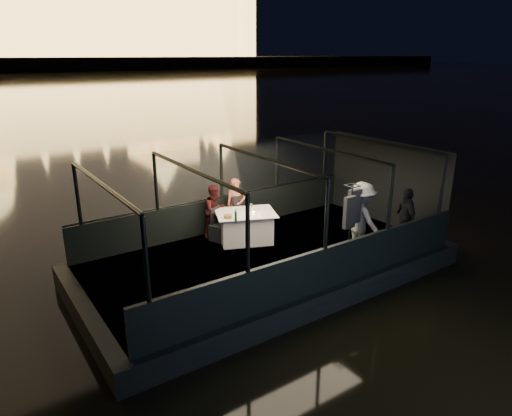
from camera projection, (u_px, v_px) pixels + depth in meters
boat_hull at (265, 274)px, 10.89m from camera, size 8.60×4.40×1.00m
boat_deck at (266, 255)px, 10.74m from camera, size 8.00×4.00×0.04m
gunwale_port at (222, 213)px, 12.15m from camera, size 8.00×0.08×0.90m
gunwale_starboard at (324, 269)px, 9.02m from camera, size 8.00×0.08×0.90m
cabin_glass_port at (221, 172)px, 11.79m from camera, size 8.00×0.02×1.40m
cabin_glass_starboard at (327, 214)px, 8.65m from camera, size 8.00×0.02×1.40m
cabin_roof_glass at (266, 159)px, 9.99m from camera, size 8.00×4.00×0.02m
end_wall_fore at (86, 248)px, 8.23m from camera, size 0.02×4.00×2.30m
end_wall_aft at (385, 182)px, 12.49m from camera, size 0.02×4.00×2.30m
canopy_ribs at (266, 208)px, 10.36m from camera, size 8.00×4.00×2.30m
dining_table_central at (246, 227)px, 11.39m from camera, size 1.74×1.52×0.77m
chair_port_left at (219, 223)px, 11.45m from camera, size 0.50×0.50×0.82m
chair_port_right at (244, 217)px, 11.85m from camera, size 0.51×0.51×0.99m
coat_stand at (350, 224)px, 10.09m from camera, size 0.63×0.57×1.85m
person_woman_coral at (236, 204)px, 11.93m from camera, size 0.61×0.51×1.44m
person_man_maroon at (215, 209)px, 11.59m from camera, size 0.72×0.60×1.37m
passenger_stripe at (361, 220)px, 10.49m from camera, size 0.66×1.15×1.76m
passenger_dark at (406, 214)px, 10.88m from camera, size 0.73×0.96×1.50m
wine_bottle at (236, 215)px, 10.66m from camera, size 0.07×0.07×0.28m
bread_basket at (228, 217)px, 10.87m from camera, size 0.22×0.22×0.08m
amber_candle at (253, 213)px, 11.12m from camera, size 0.06×0.06×0.07m
plate_near at (265, 215)px, 11.09m from camera, size 0.28×0.28×0.01m
plate_far at (229, 215)px, 11.07m from camera, size 0.29×0.29×0.02m
wine_glass_white at (236, 216)px, 10.75m from camera, size 0.07×0.07×0.19m
wine_glass_red at (251, 208)px, 11.30m from camera, size 0.09×0.09×0.20m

